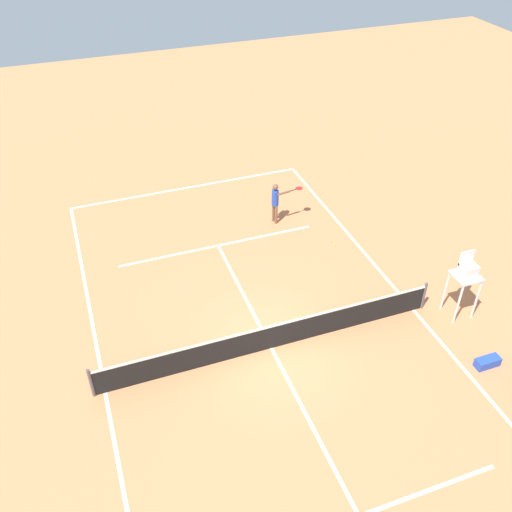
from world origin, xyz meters
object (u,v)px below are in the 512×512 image
(tennis_ball, at_px, (334,245))
(umpire_chair, at_px, (466,275))
(player_serving, at_px, (276,200))
(equipment_bag, at_px, (487,362))

(tennis_ball, xyz_separation_m, umpire_chair, (-2.12, 4.75, 1.57))
(player_serving, xyz_separation_m, equipment_bag, (-3.10, 9.35, -0.90))
(tennis_ball, bearing_deg, umpire_chair, 114.03)
(umpire_chair, height_order, equipment_bag, umpire_chair)
(tennis_ball, xyz_separation_m, equipment_bag, (-1.58, 7.04, 0.12))
(equipment_bag, bearing_deg, tennis_ball, -77.35)
(player_serving, relative_size, equipment_bag, 2.32)
(tennis_ball, relative_size, umpire_chair, 0.03)
(player_serving, xyz_separation_m, tennis_ball, (-1.52, 2.31, -1.02))
(tennis_ball, distance_m, umpire_chair, 5.44)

